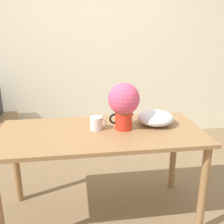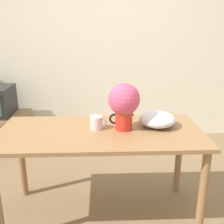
# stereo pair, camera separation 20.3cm
# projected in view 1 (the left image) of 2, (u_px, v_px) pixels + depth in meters

# --- Properties ---
(ground_plane) EXTENTS (12.00, 12.00, 0.00)m
(ground_plane) POSITION_uv_depth(u_px,v_px,m) (118.00, 223.00, 2.17)
(ground_plane) COLOR #7F6647
(wall_back) EXTENTS (8.00, 0.05, 2.60)m
(wall_back) POSITION_uv_depth(u_px,v_px,m) (96.00, 46.00, 3.56)
(wall_back) COLOR #EDE5CC
(wall_back) RESTS_ON ground_plane
(table) EXTENTS (1.60, 0.73, 0.78)m
(table) POSITION_uv_depth(u_px,v_px,m) (101.00, 144.00, 2.07)
(table) COLOR olive
(table) RESTS_ON ground_plane
(flower_vase) EXTENTS (0.25, 0.25, 0.37)m
(flower_vase) POSITION_uv_depth(u_px,v_px,m) (124.00, 103.00, 2.02)
(flower_vase) COLOR red
(flower_vase) RESTS_ON table
(coffee_mug) EXTENTS (0.13, 0.10, 0.10)m
(coffee_mug) POSITION_uv_depth(u_px,v_px,m) (97.00, 123.00, 2.06)
(coffee_mug) COLOR silver
(coffee_mug) RESTS_ON table
(white_bowl) EXTENTS (0.30, 0.30, 0.12)m
(white_bowl) POSITION_uv_depth(u_px,v_px,m) (155.00, 118.00, 2.16)
(white_bowl) COLOR silver
(white_bowl) RESTS_ON table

